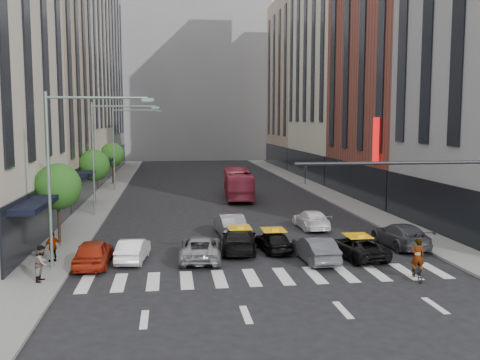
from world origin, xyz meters
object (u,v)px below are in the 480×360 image
object	(u,v)px
pedestrian_near	(42,263)
pedestrian_far	(53,247)
streetlamp_mid	(105,143)
taxi_left	(239,240)
taxi_center	(273,241)
car_red	(94,253)
streetlamp_near	(68,156)
streetlamp_far	(122,137)
car_white_front	(133,250)
bus	(238,184)
motorcycle	(417,272)

from	to	relation	value
pedestrian_near	pedestrian_far	bearing A→B (deg)	10.73
streetlamp_mid	taxi_left	bearing A→B (deg)	-55.32
streetlamp_mid	taxi_center	bearing A→B (deg)	-50.36
streetlamp_mid	car_red	distance (m)	16.26
streetlamp_near	taxi_left	distance (m)	10.86
streetlamp_far	taxi_center	world-z (taller)	streetlamp_far
car_white_front	pedestrian_far	xyz separation A→B (m)	(-4.23, -0.12, 0.34)
streetlamp_mid	bus	distance (m)	15.43
car_red	car_white_front	world-z (taller)	car_red
taxi_center	streetlamp_far	bearing A→B (deg)	-75.61
taxi_left	bus	size ratio (longest dim) A/B	0.47
car_white_front	motorcycle	xyz separation A→B (m)	(13.87, -5.42, -0.22)
car_red	streetlamp_mid	bearing A→B (deg)	-84.54
car_white_front	taxi_left	distance (m)	6.23
streetlamp_near	streetlamp_far	world-z (taller)	same
car_white_front	pedestrian_far	distance (m)	4.24
streetlamp_near	streetlamp_far	distance (m)	32.00
car_white_front	pedestrian_near	xyz separation A→B (m)	(-3.99, -3.69, 0.38)
taxi_left	bus	bearing A→B (deg)	-89.98
taxi_center	car_red	bearing A→B (deg)	4.70
car_red	car_white_front	xyz separation A→B (m)	(2.01, 0.83, -0.10)
taxi_left	pedestrian_near	distance (m)	11.27
streetlamp_mid	car_white_front	bearing A→B (deg)	-78.19
car_white_front	taxi_left	xyz separation A→B (m)	(6.07, 1.38, 0.08)
pedestrian_near	pedestrian_far	size ratio (longest dim) A/B	1.05
streetlamp_mid	car_white_front	world-z (taller)	streetlamp_mid
bus	taxi_center	bearing A→B (deg)	91.88
streetlamp_far	taxi_left	bearing A→B (deg)	-72.65
car_white_front	taxi_center	size ratio (longest dim) A/B	1.03
motorcycle	pedestrian_far	world-z (taller)	pedestrian_far
streetlamp_near	streetlamp_far	size ratio (longest dim) A/B	1.00
taxi_center	motorcycle	bearing A→B (deg)	125.16
pedestrian_far	bus	bearing A→B (deg)	-160.39
car_white_front	car_red	bearing A→B (deg)	29.48
streetlamp_near	pedestrian_near	bearing A→B (deg)	-112.91
streetlamp_mid	pedestrian_near	size ratio (longest dim) A/B	5.23
car_white_front	pedestrian_near	distance (m)	5.45
taxi_center	bus	xyz separation A→B (m)	(0.75, 22.21, 0.82)
streetlamp_mid	streetlamp_far	bearing A→B (deg)	90.00
car_white_front	streetlamp_far	bearing A→B (deg)	-77.27
streetlamp_near	taxi_center	world-z (taller)	streetlamp_near
streetlamp_far	taxi_center	bearing A→B (deg)	-69.30
taxi_center	taxi_left	bearing A→B (deg)	-13.22
streetlamp_mid	taxi_center	size ratio (longest dim) A/B	2.40
motorcycle	pedestrian_near	distance (m)	17.96
streetlamp_mid	pedestrian_near	world-z (taller)	streetlamp_mid
streetlamp_far	car_red	size ratio (longest dim) A/B	2.08
streetlamp_near	taxi_left	size ratio (longest dim) A/B	1.83
pedestrian_far	streetlamp_near	bearing A→B (deg)	90.54
car_red	pedestrian_far	world-z (taller)	pedestrian_far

